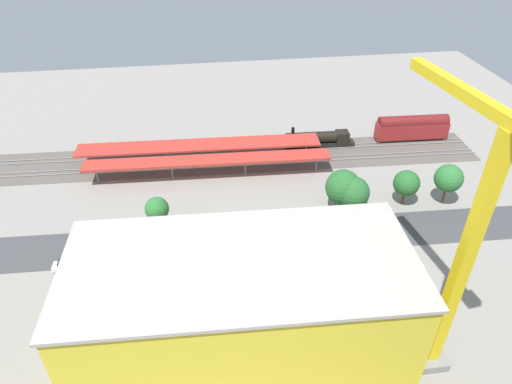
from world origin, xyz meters
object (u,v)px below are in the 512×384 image
Objects in this scene: box_truck_0 at (316,275)px; street_tree_2 at (157,209)px; parked_car_0 at (339,241)px; parked_car_5 at (147,259)px; locomotive at (320,139)px; street_tree_0 at (353,193)px; street_tree_3 at (406,183)px; parked_car_2 at (265,246)px; tower_crane at (463,238)px; street_tree_1 at (449,178)px; parked_car_6 at (108,264)px; platform_canopy_near at (208,160)px; parked_car_4 at (189,254)px; platform_canopy_far at (199,145)px; passenger_coach at (412,127)px; parked_car_3 at (229,249)px; street_tree_4 at (343,187)px; parked_car_1 at (302,243)px; construction_building at (242,322)px; traffic_light at (212,240)px; parked_car_7 at (68,266)px.

street_tree_2 is (23.40, -15.70, 3.12)m from box_truck_0.
parked_car_0 is 0.98× the size of parked_car_5.
parked_car_5 is at bearing 42.02° from locomotive.
street_tree_0 is 10.66m from street_tree_3.
parked_car_2 is at bearing 23.90° from street_tree_0.
street_tree_1 is (-17.79, -30.69, -14.08)m from tower_crane.
tower_crane is at bearing 71.86° from street_tree_3.
street_tree_1 reaches higher than parked_car_6.
platform_canopy_near is 23.91m from parked_car_4.
passenger_coach is at bearing -176.97° from platform_canopy_far.
street_tree_2 is (11.22, -7.09, 4.06)m from parked_car_3.
street_tree_0 is at bearing 136.13° from street_tree_4.
locomotive is at bearing -67.95° from street_tree_3.
street_tree_1 is at bearing -120.10° from tower_crane.
parked_car_1 is 1.04× the size of parked_car_2.
parked_car_5 is 0.64× the size of street_tree_2.
platform_canopy_near is 26.26m from parked_car_5.
platform_canopy_near is 5.34× the size of box_truck_0.
construction_building reaches higher than parked_car_5.
box_truck_0 is 16.56m from traffic_light.
locomotive reaches higher than platform_canopy_far.
parked_car_2 is at bearing 61.35° from locomotive.
street_tree_1 reaches higher than parked_car_7.
parked_car_2 reaches higher than parked_car_5.
street_tree_0 is 18.01m from street_tree_1.
street_tree_2 is at bearing -17.40° from parked_car_1.
traffic_light is (0.77, 24.70, 0.39)m from platform_canopy_near.
parked_car_3 is at bearing 11.11° from street_tree_1.
tower_crane is 47.69m from street_tree_2.
parked_car_1 is (-13.95, 23.28, -3.33)m from platform_canopy_near.
parked_car_6 is at bearing 2.32° from parked_car_4.
street_tree_4 is (19.43, -0.75, -0.55)m from street_tree_1.
parked_car_0 is at bearing 179.46° from parked_car_7.
street_tree_1 is at bearing -167.46° from traffic_light.
locomotive is at bearing -105.70° from box_truck_0.
construction_building reaches higher than parked_car_7.
parked_car_7 is at bearing -38.17° from construction_building.
parked_car_2 is (-9.15, 30.20, -2.93)m from platform_canopy_far.
box_truck_0 is (11.59, 41.24, -0.01)m from locomotive.
street_tree_0 reaches higher than street_tree_2.
parked_car_0 reaches higher than parked_car_1.
parked_car_7 is 48.72m from street_tree_0.
locomotive is at bearing -109.52° from parked_car_1.
locomotive reaches higher than parked_car_6.
parked_car_4 is at bearing 9.84° from street_tree_1.
street_tree_0 is at bearing -126.10° from construction_building.
street_tree_0 is (-22.82, -7.37, 3.82)m from parked_car_3.
parked_car_4 is 23.74m from construction_building.
construction_building reaches higher than street_tree_2.
traffic_light is (43.39, 9.65, -1.04)m from street_tree_1.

